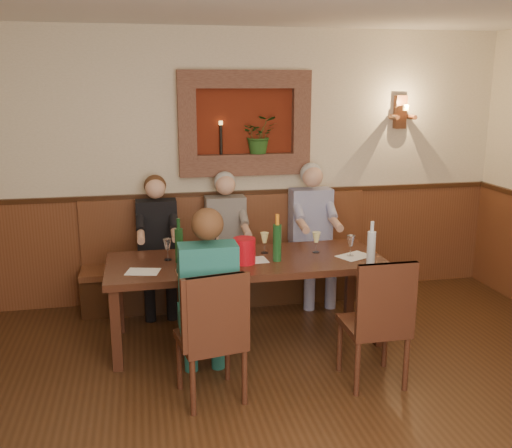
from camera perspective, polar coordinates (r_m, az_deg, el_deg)
The scene contains 28 objects.
room_shell at distance 3.00m, azimuth 5.50°, elevation 7.02°, with size 6.04×6.04×2.82m.
wainscoting at distance 3.40m, azimuth 4.98°, elevation -15.30°, with size 6.02×6.02×1.15m.
wall_niche at distance 5.91m, azimuth -0.71°, elevation 9.59°, with size 1.36×0.30×1.06m.
wall_sconce at distance 6.41m, azimuth 14.29°, elevation 10.72°, with size 0.25×0.20×0.35m.
dining_table at distance 5.02m, azimuth -1.00°, elevation -4.34°, with size 2.40×0.90×0.75m.
bench at distance 6.02m, azimuth -2.66°, elevation -4.75°, with size 3.00×0.45×1.11m.
chair_near_left at distance 4.25m, azimuth -4.45°, elevation -13.51°, with size 0.51×0.51×1.00m.
chair_near_right at distance 4.54m, azimuth 11.65°, elevation -11.88°, with size 0.45×0.45×1.01m.
person_bench_left at distance 5.78m, azimuth -9.74°, elevation -3.23°, with size 0.40×0.49×1.38m.
person_bench_mid at distance 5.84m, azimuth -2.91°, elevation -2.82°, with size 0.40×0.50×1.39m.
person_bench_right at distance 6.03m, azimuth 5.67°, elevation -2.04°, with size 0.43×0.53×1.45m.
person_chair_front at distance 4.27m, azimuth -4.85°, elevation -9.05°, with size 0.41×0.51×1.41m.
spittoon_bucket at distance 4.86m, azimuth -1.18°, elevation -2.69°, with size 0.19×0.19×0.22m, color red.
wine_bottle_green_a at distance 4.91m, azimuth 2.13°, elevation -1.79°, with size 0.09×0.09×0.41m.
wine_bottle_green_b at distance 4.91m, azimuth -7.70°, elevation -2.05°, with size 0.09×0.09×0.39m.
water_bottle at distance 4.89m, azimuth 11.45°, elevation -2.32°, with size 0.09×0.09×0.38m.
tasting_sheet_a at distance 4.76m, azimuth -11.24°, elevation -4.69°, with size 0.26×0.19×0.00m, color white.
tasting_sheet_b at distance 4.96m, azimuth -0.49°, elevation -3.66°, with size 0.28×0.20×0.00m, color white.
tasting_sheet_c at distance 5.16m, azimuth 9.80°, elevation -3.18°, with size 0.29×0.21×0.00m, color white.
tasting_sheet_d at distance 4.70m, azimuth -3.68°, elevation -4.70°, with size 0.26×0.19×0.00m, color white.
wine_glass_0 at distance 5.20m, azimuth 6.04°, elevation -1.83°, with size 0.08×0.08×0.19m, color #F3EB91, non-canonical shape.
wine_glass_1 at distance 4.83m, azimuth -1.27°, elevation -2.98°, with size 0.08×0.08×0.19m, color #F3EB91, non-canonical shape.
wine_glass_2 at distance 5.05m, azimuth -4.34°, elevation -2.26°, with size 0.08×0.08×0.19m, color white, non-canonical shape.
wine_glass_3 at distance 5.01m, azimuth -8.84°, elevation -2.53°, with size 0.08×0.08×0.19m, color white, non-canonical shape.
wine_glass_4 at distance 5.15m, azimuth 0.86°, elevation -1.89°, with size 0.08×0.08×0.19m, color #F3EB91, non-canonical shape.
wine_glass_5 at distance 4.67m, azimuth -3.21°, elevation -3.60°, with size 0.08×0.08×0.19m, color #F3EB91, non-canonical shape.
wine_glass_6 at distance 4.67m, azimuth -6.96°, elevation -3.67°, with size 0.08×0.08×0.19m, color #F3EB91, non-canonical shape.
wine_glass_7 at distance 5.13m, azimuth 9.44°, elevation -2.17°, with size 0.08×0.08×0.19m, color white, non-canonical shape.
Camera 1 is at (-0.88, -2.84, 2.24)m, focal length 40.00 mm.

